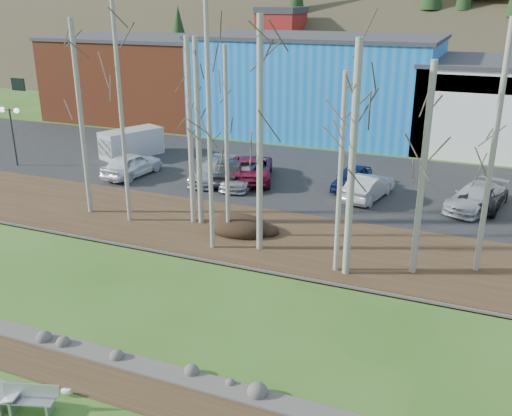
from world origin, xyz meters
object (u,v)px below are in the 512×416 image
at_px(seagull, 66,391).
at_px(car_7, 476,197).
at_px(street_lamp, 11,120).
at_px(car_1, 231,171).
at_px(bench_intact, 28,399).
at_px(car_0, 132,164).
at_px(car_6, 483,196).
at_px(car_8, 212,171).
at_px(car_2, 251,167).
at_px(van_grey, 129,143).
at_px(car_5, 368,187).
at_px(car_4, 352,178).
at_px(car_3, 243,175).

distance_m(seagull, car_7, 23.82).
bearing_deg(street_lamp, car_7, 1.85).
bearing_deg(car_1, bench_intact, 88.19).
xyz_separation_m(car_1, car_7, (14.63, 0.67, -0.03)).
xyz_separation_m(bench_intact, street_lamp, (-19.29, 19.46, 2.93)).
distance_m(seagull, car_0, 22.28).
relative_size(car_6, car_8, 1.01).
distance_m(car_2, van_grey, 10.76).
distance_m(seagull, car_6, 24.59).
xyz_separation_m(car_2, car_8, (-2.13, -1.36, -0.14)).
height_order(seagull, car_7, car_7).
height_order(bench_intact, seagull, bench_intact).
relative_size(car_0, car_1, 1.04).
xyz_separation_m(street_lamp, car_6, (30.63, 3.57, -2.58)).
xyz_separation_m(seagull, car_2, (-3.26, 21.79, 0.77)).
relative_size(car_5, van_grey, 0.90).
distance_m(car_0, car_6, 21.79).
bearing_deg(car_0, car_5, -168.72).
bearing_deg(bench_intact, car_7, 46.16).
distance_m(car_6, car_8, 16.29).
height_order(bench_intact, car_7, car_7).
bearing_deg(car_4, car_2, -168.43).
bearing_deg(street_lamp, car_6, 3.04).
relative_size(car_5, car_6, 0.97).
relative_size(car_2, van_grey, 1.16).
height_order(car_0, car_1, car_0).
xyz_separation_m(car_5, van_grey, (-18.42, 2.74, 0.26)).
height_order(car_2, car_6, car_2).
bearing_deg(car_0, bench_intact, 122.69).
relative_size(car_7, van_grey, 0.98).
relative_size(car_8, van_grey, 0.92).
distance_m(car_1, car_2, 1.40).
relative_size(bench_intact, street_lamp, 0.43).
relative_size(car_2, car_8, 1.26).
distance_m(car_1, van_grey, 10.10).
bearing_deg(car_7, car_6, 83.87).
bearing_deg(seagull, car_3, 97.40).
bearing_deg(street_lamp, car_1, 4.49).
bearing_deg(car_8, bench_intact, -79.67).
height_order(car_6, car_7, car_7).
height_order(car_1, car_5, car_5).
xyz_separation_m(street_lamp, car_1, (15.64, 2.22, -2.48)).
bearing_deg(car_7, car_2, -159.73).
bearing_deg(car_2, car_5, 154.02).
distance_m(street_lamp, car_8, 14.77).
bearing_deg(car_0, street_lamp, 11.92).
xyz_separation_m(car_5, car_8, (-9.96, -0.47, -0.07)).
distance_m(car_7, car_8, 15.87).
xyz_separation_m(street_lamp, car_5, (24.38, 2.38, -2.48)).
height_order(street_lamp, car_6, street_lamp).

